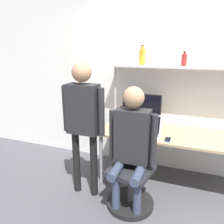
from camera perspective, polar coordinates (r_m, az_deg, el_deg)
ground_plane at (r=3.02m, az=13.96°, el=-21.11°), size 12.00×12.00×0.00m
wall_back at (r=3.28m, az=17.29°, el=7.41°), size 8.00×0.06×2.70m
desk at (r=3.05m, az=15.73°, el=-6.45°), size 1.95×0.77×0.73m
shelf_unit at (r=3.08m, az=17.15°, el=7.89°), size 1.85×0.31×1.59m
monitor at (r=3.21m, az=7.66°, el=1.15°), size 0.57×0.22×0.46m
laptop at (r=2.88m, az=9.22°, el=-4.55°), size 0.34×0.26×0.25m
cell_phone at (r=2.79m, az=14.36°, el=-6.98°), size 0.07×0.15×0.01m
office_chair at (r=2.73m, az=5.27°, el=-17.71°), size 0.56×0.56×0.94m
person_seated at (r=2.42m, az=5.13°, el=-7.18°), size 0.54×0.48×1.43m
person_standing at (r=2.60m, az=-7.54°, el=-0.57°), size 0.54×0.23×1.67m
bottle_amber at (r=3.13m, az=7.89°, el=14.15°), size 0.09×0.09×0.27m
bottle_red at (r=3.05m, az=18.32°, el=12.82°), size 0.07×0.07×0.19m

